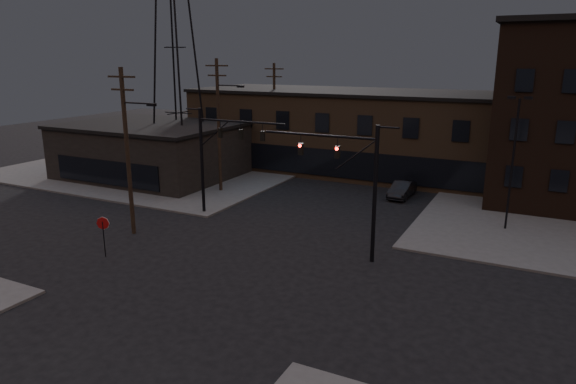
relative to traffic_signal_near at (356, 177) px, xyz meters
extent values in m
plane|color=black|center=(-5.36, -4.50, -4.93)|extent=(140.00, 140.00, 0.00)
cube|color=#474744|center=(-27.36, 17.50, -4.86)|extent=(30.00, 30.00, 0.15)
cube|color=#4F3D2A|center=(-5.36, 23.50, -0.93)|extent=(40.00, 12.00, 8.00)
cube|color=black|center=(-25.36, 11.50, -2.43)|extent=(16.00, 12.00, 5.00)
cylinder|color=black|center=(1.14, 0.00, -0.93)|extent=(0.24, 0.24, 8.00)
cylinder|color=black|center=(-2.36, 0.00, 2.27)|extent=(7.00, 0.14, 0.14)
cube|color=#FF140C|center=(-1.19, 0.00, 1.37)|extent=(0.28, 0.22, 0.70)
cube|color=#FF140C|center=(-3.52, 0.00, 1.37)|extent=(0.28, 0.22, 0.70)
cylinder|color=black|center=(-13.36, 3.50, -0.93)|extent=(0.24, 0.24, 8.00)
cylinder|color=black|center=(-9.86, 3.50, 2.27)|extent=(7.00, 0.14, 0.14)
cube|color=black|center=(-11.61, 3.50, 1.37)|extent=(0.28, 0.22, 0.70)
cube|color=black|center=(-9.86, 3.50, 1.37)|extent=(0.28, 0.22, 0.70)
cube|color=black|center=(-8.11, 3.50, 1.37)|extent=(0.28, 0.22, 0.70)
cylinder|color=black|center=(-13.36, -6.50, -3.83)|extent=(0.06, 0.06, 2.20)
cylinder|color=maroon|center=(-13.36, -6.48, -2.83)|extent=(0.72, 0.33, 0.76)
cylinder|color=black|center=(-14.86, -2.50, 0.57)|extent=(0.28, 0.28, 11.00)
cube|color=black|center=(-14.86, -2.50, 5.47)|extent=(2.20, 0.12, 0.12)
cube|color=black|center=(-14.86, -2.50, 4.67)|extent=(1.80, 0.12, 0.12)
cube|color=black|center=(-12.56, -2.50, 3.82)|extent=(0.60, 0.25, 0.18)
cylinder|color=black|center=(-15.86, 9.50, 0.82)|extent=(0.28, 0.28, 11.50)
cube|color=black|center=(-15.86, 9.50, 5.97)|extent=(2.20, 0.12, 0.12)
cube|color=black|center=(-15.86, 9.50, 5.17)|extent=(1.80, 0.12, 0.12)
cube|color=black|center=(-13.56, 9.50, 4.32)|extent=(0.60, 0.25, 0.18)
cylinder|color=black|center=(-16.86, 21.50, 0.57)|extent=(0.28, 0.28, 11.00)
cube|color=black|center=(-16.86, 21.50, 5.47)|extent=(2.20, 0.12, 0.12)
cube|color=black|center=(-16.86, 21.50, 4.67)|extent=(1.80, 0.12, 0.12)
cylinder|color=black|center=(7.64, 9.50, -0.43)|extent=(0.14, 0.14, 9.00)
cube|color=black|center=(7.14, 9.50, 4.12)|extent=(0.50, 0.28, 0.18)
cube|color=black|center=(8.14, 9.50, 4.12)|extent=(0.50, 0.28, 0.18)
imported|color=#ACACAE|center=(8.29, 18.55, -4.09)|extent=(4.86, 2.16, 1.39)
imported|color=black|center=(-0.97, 14.85, -4.24)|extent=(1.62, 4.27, 1.39)
camera|label=1|loc=(9.37, -27.24, 6.66)|focal=32.00mm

